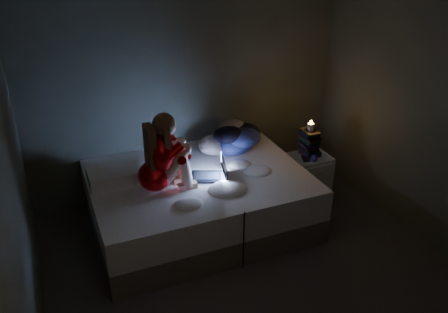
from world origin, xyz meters
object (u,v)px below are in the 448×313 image
bed (199,200)px  nightstand (309,178)px  phone (305,159)px  woman (153,155)px  laptop (209,167)px  candle (311,125)px

bed → nightstand: size_ratio=3.87×
phone → woman: bearing=-157.0°
laptop → bed: bearing=151.7°
bed → nightstand: (1.32, -0.01, -0.02)m
bed → phone: size_ratio=15.30×
bed → woman: (-0.48, -0.14, 0.68)m
laptop → candle: size_ratio=4.46×
bed → phone: bearing=-2.4°
laptop → phone: (1.15, 0.04, -0.16)m
woman → nightstand: woman is taller
nightstand → laptop: bearing=-176.4°
laptop → candle: 1.26m
nightstand → bed: bearing=179.4°
laptop → nightstand: (1.25, 0.09, -0.44)m
phone → candle: bearing=62.6°
woman → laptop: 0.62m
woman → nightstand: size_ratio=1.40×
bed → nightstand: bearing=-0.3°
woman → phone: bearing=1.6°
bed → phone: (1.23, -0.05, 0.26)m
nightstand → phone: 0.30m
candle → phone: bearing=-137.4°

